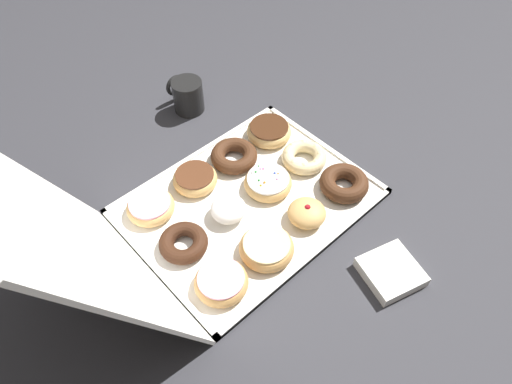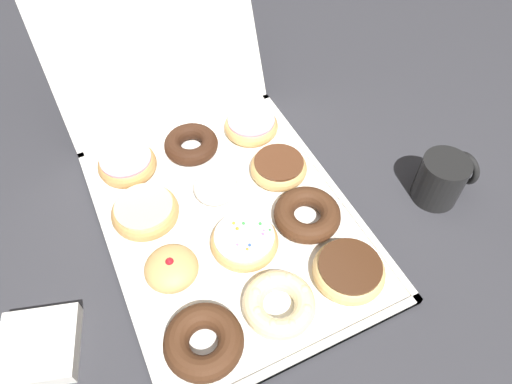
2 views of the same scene
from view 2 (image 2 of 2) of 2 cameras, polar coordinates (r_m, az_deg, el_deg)
ground_plane at (r=0.84m, az=-3.19°, el=-3.80°), size 3.00×3.00×0.00m
donut_box at (r=0.83m, az=-3.20°, el=-3.59°), size 0.42×0.55×0.01m
chocolate_cake_ring_donut_0 at (r=0.71m, az=-6.45°, el=-17.80°), size 0.12×0.12×0.04m
cruller_donut_1 at (r=0.73m, az=3.02°, el=-13.48°), size 0.11×0.11×0.03m
chocolate_frosted_donut_2 at (r=0.76m, az=11.32°, el=-9.45°), size 0.12×0.12×0.04m
jelly_filled_donut_3 at (r=0.76m, az=-10.34°, el=-9.20°), size 0.09×0.09×0.05m
sprinkle_donut_4 at (r=0.78m, az=-1.46°, el=-6.02°), size 0.12×0.12×0.04m
chocolate_cake_ring_donut_5 at (r=0.82m, az=6.30°, el=-2.77°), size 0.12×0.12×0.04m
glazed_ring_donut_6 at (r=0.84m, az=-13.45°, el=-2.34°), size 0.12×0.12×0.04m
powdered_filled_donut_7 at (r=0.84m, az=-5.00°, el=0.63°), size 0.08×0.08×0.05m
chocolate_frosted_donut_8 at (r=0.88m, az=2.80°, el=3.04°), size 0.11×0.11×0.04m
pink_frosted_donut_9 at (r=0.92m, az=-15.54°, el=3.37°), size 0.11×0.11×0.04m
chocolate_cake_ring_donut_10 at (r=0.93m, az=-7.99°, el=5.83°), size 0.11×0.11×0.03m
pink_frosted_donut_11 at (r=0.96m, az=-0.59°, el=8.19°), size 0.11×0.11×0.03m
coffee_mug at (r=0.90m, az=21.88°, el=1.57°), size 0.10×0.08×0.09m
napkin_stack at (r=0.78m, az=-25.12°, el=-16.83°), size 0.14×0.14×0.03m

